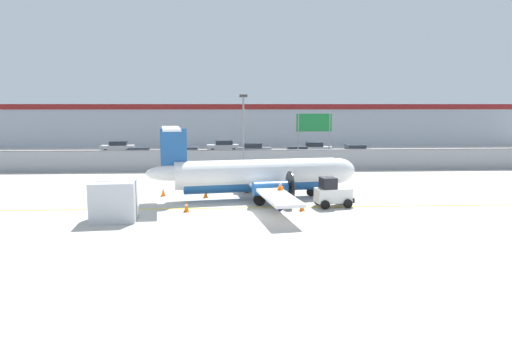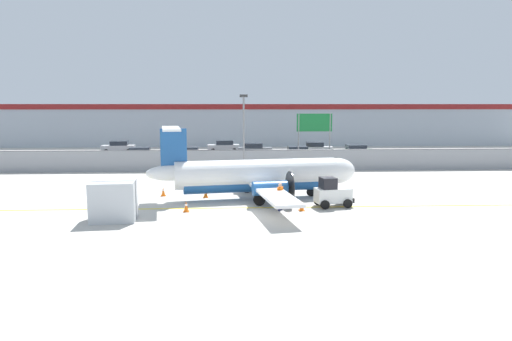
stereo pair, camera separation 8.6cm
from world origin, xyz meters
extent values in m
plane|color=#BCB7AD|center=(0.00, 0.00, 0.00)|extent=(140.00, 140.00, 0.00)
cube|color=yellow|center=(0.00, 2.00, 0.00)|extent=(84.00, 0.20, 0.01)
cube|color=gray|center=(0.00, 18.00, 1.00)|extent=(98.00, 0.04, 2.00)
cylinder|color=slate|center=(0.00, 18.00, 2.05)|extent=(98.00, 0.10, 0.10)
cube|color=#38383A|center=(0.00, 29.50, 0.06)|extent=(98.00, 17.00, 0.12)
cube|color=#A8B2BC|center=(0.00, 48.00, 3.25)|extent=(91.00, 8.00, 6.50)
cube|color=maroon|center=(0.00, 44.00, 6.10)|extent=(91.00, 0.20, 0.80)
cylinder|color=white|center=(1.03, 4.84, 1.75)|extent=(11.22, 3.63, 1.90)
ellipsoid|color=white|center=(6.77, 5.76, 1.75)|extent=(2.81, 2.19, 1.80)
ellipsoid|color=white|center=(-4.70, 3.92, 1.95)|extent=(3.25, 1.53, 1.05)
cylinder|color=#1E5193|center=(1.03, 4.84, 1.23)|extent=(10.03, 3.04, 1.48)
cube|color=white|center=(1.13, 4.85, 1.18)|extent=(4.12, 16.05, 0.18)
cylinder|color=#1E5193|center=(0.92, 7.45, 1.18)|extent=(2.31, 1.24, 0.90)
cone|color=black|center=(2.05, 7.64, 1.18)|extent=(0.51, 0.51, 0.44)
cylinder|color=#262626|center=(2.20, 7.66, 1.18)|extent=(0.37, 2.08, 2.10)
cylinder|color=#1E5193|center=(1.74, 2.32, 1.18)|extent=(2.31, 1.24, 0.90)
cone|color=black|center=(2.88, 2.50, 1.18)|extent=(0.51, 0.51, 0.44)
cylinder|color=#262626|center=(3.03, 2.53, 1.18)|extent=(0.37, 2.08, 2.10)
cube|color=#1E5193|center=(-4.42, 3.96, 3.30)|extent=(1.71, 0.45, 3.10)
cube|color=white|center=(-4.56, 3.94, 4.85)|extent=(1.85, 4.91, 0.14)
cylinder|color=#59595B|center=(4.88, 5.46, 0.79)|extent=(0.16, 0.16, 0.97)
cylinder|color=black|center=(4.88, 5.46, 0.30)|extent=(0.63, 0.31, 0.60)
cylinder|color=#59595B|center=(0.39, 6.97, 0.83)|extent=(0.16, 0.16, 0.90)
cylinder|color=black|center=(0.39, 6.97, 0.38)|extent=(0.79, 0.34, 0.76)
cylinder|color=#59595B|center=(1.09, 2.61, 0.83)|extent=(0.16, 0.16, 0.90)
cylinder|color=black|center=(1.09, 2.61, 0.38)|extent=(0.79, 0.34, 0.76)
cube|color=silver|center=(5.71, 2.10, 0.73)|extent=(2.36, 1.46, 0.90)
cube|color=black|center=(5.36, 2.04, 1.53)|extent=(1.06, 1.14, 0.70)
cube|color=black|center=(6.84, 2.29, 0.43)|extent=(0.35, 1.11, 0.30)
cylinder|color=black|center=(6.34, 2.82, 0.28)|extent=(0.58, 0.27, 0.56)
cylinder|color=black|center=(6.55, 1.63, 0.28)|extent=(0.58, 0.27, 0.56)
cylinder|color=black|center=(4.86, 2.56, 0.28)|extent=(0.58, 0.27, 0.56)
cylinder|color=black|center=(5.07, 1.38, 0.28)|extent=(0.58, 0.27, 0.56)
cylinder|color=#191E4C|center=(2.35, 1.28, 0.42)|extent=(0.23, 0.23, 0.85)
cylinder|color=#191E4C|center=(2.21, 1.14, 0.42)|extent=(0.23, 0.23, 0.85)
cylinder|color=orange|center=(2.28, 1.21, 1.15)|extent=(0.48, 0.48, 0.60)
cylinder|color=orange|center=(2.43, 1.37, 1.18)|extent=(0.14, 0.14, 0.55)
cylinder|color=orange|center=(2.13, 1.05, 1.18)|extent=(0.14, 0.14, 0.55)
sphere|color=tan|center=(2.28, 1.21, 1.59)|extent=(0.22, 0.22, 0.22)
cube|color=#B7BCC1|center=(-7.19, -0.70, 1.10)|extent=(2.59, 2.23, 2.20)
cube|color=#333338|center=(-7.19, -0.70, 1.10)|extent=(2.44, 0.32, 2.20)
cube|color=orange|center=(-5.51, 6.04, 0.02)|extent=(0.36, 0.36, 0.04)
cone|color=orange|center=(-5.51, 6.04, 0.34)|extent=(0.28, 0.28, 0.60)
cylinder|color=white|center=(-5.51, 6.04, 0.42)|extent=(0.17, 0.17, 0.08)
cube|color=orange|center=(3.59, 1.08, 0.02)|extent=(0.36, 0.36, 0.04)
cone|color=orange|center=(3.59, 1.08, 0.34)|extent=(0.28, 0.28, 0.60)
cylinder|color=white|center=(3.59, 1.08, 0.42)|extent=(0.17, 0.17, 0.08)
cube|color=orange|center=(-3.39, 1.13, 0.02)|extent=(0.36, 0.36, 0.04)
cone|color=orange|center=(-3.39, 1.13, 0.34)|extent=(0.28, 0.28, 0.60)
cylinder|color=white|center=(-3.39, 1.13, 0.42)|extent=(0.17, 0.17, 0.08)
cube|color=orange|center=(-2.49, 5.37, 0.02)|extent=(0.36, 0.36, 0.04)
cone|color=orange|center=(-2.49, 5.37, 0.34)|extent=(0.28, 0.28, 0.60)
cylinder|color=white|center=(-2.49, 5.37, 0.42)|extent=(0.17, 0.17, 0.08)
cube|color=silver|center=(-15.67, 34.52, 0.74)|extent=(4.32, 2.02, 0.80)
cube|color=#262D38|center=(-15.52, 34.54, 1.42)|extent=(2.32, 1.73, 0.56)
cylinder|color=black|center=(-16.99, 33.52, 0.42)|extent=(0.61, 0.25, 0.60)
cylinder|color=black|center=(-17.14, 35.31, 0.42)|extent=(0.61, 0.25, 0.60)
cylinder|color=black|center=(-14.20, 33.74, 0.42)|extent=(0.61, 0.25, 0.60)
cylinder|color=black|center=(-14.34, 35.53, 0.42)|extent=(0.61, 0.25, 0.60)
cube|color=red|center=(-11.13, 25.26, 0.74)|extent=(4.34, 2.08, 0.80)
cube|color=#262D38|center=(-10.98, 25.28, 1.42)|extent=(2.33, 1.76, 0.56)
cylinder|color=black|center=(-12.44, 24.24, 0.42)|extent=(0.62, 0.25, 0.60)
cylinder|color=black|center=(-12.61, 26.03, 0.42)|extent=(0.62, 0.25, 0.60)
cylinder|color=black|center=(-9.65, 24.49, 0.42)|extent=(0.62, 0.25, 0.60)
cylinder|color=black|center=(-9.82, 26.29, 0.42)|extent=(0.62, 0.25, 0.60)
cube|color=red|center=(-5.77, 25.22, 0.74)|extent=(4.23, 1.78, 0.80)
cube|color=#262D38|center=(-5.62, 25.23, 1.42)|extent=(2.23, 1.60, 0.56)
cylinder|color=black|center=(-7.15, 24.30, 0.42)|extent=(0.60, 0.21, 0.60)
cylinder|color=black|center=(-7.19, 26.09, 0.42)|extent=(0.60, 0.21, 0.60)
cylinder|color=black|center=(-4.35, 24.35, 0.42)|extent=(0.60, 0.21, 0.60)
cylinder|color=black|center=(-4.39, 26.15, 0.42)|extent=(0.60, 0.21, 0.60)
cube|color=silver|center=(-1.91, 34.84, 0.74)|extent=(4.32, 2.02, 0.80)
cube|color=#262D38|center=(-1.77, 34.85, 1.42)|extent=(2.32, 1.73, 0.56)
cylinder|color=black|center=(-3.24, 33.84, 0.42)|extent=(0.61, 0.25, 0.60)
cylinder|color=black|center=(-3.38, 35.63, 0.42)|extent=(0.61, 0.25, 0.60)
cylinder|color=black|center=(-0.45, 34.05, 0.42)|extent=(0.61, 0.25, 0.60)
cylinder|color=black|center=(-0.59, 35.85, 0.42)|extent=(0.61, 0.25, 0.60)
cube|color=slate|center=(2.10, 30.42, 0.74)|extent=(4.33, 2.06, 0.80)
cube|color=#262D38|center=(1.95, 30.43, 1.42)|extent=(2.33, 1.75, 0.56)
cylinder|color=black|center=(3.57, 31.19, 0.42)|extent=(0.62, 0.25, 0.60)
cylinder|color=black|center=(3.41, 29.40, 0.42)|extent=(0.62, 0.25, 0.60)
cylinder|color=black|center=(0.78, 31.44, 0.42)|extent=(0.62, 0.25, 0.60)
cylinder|color=black|center=(0.62, 29.65, 0.42)|extent=(0.62, 0.25, 0.60)
cube|color=#B28C19|center=(6.58, 25.59, 0.74)|extent=(4.20, 1.71, 0.80)
cube|color=#262D38|center=(6.73, 25.59, 1.42)|extent=(2.20, 1.57, 0.56)
cylinder|color=black|center=(5.17, 24.70, 0.42)|extent=(0.60, 0.20, 0.60)
cylinder|color=black|center=(5.18, 26.50, 0.42)|extent=(0.60, 0.20, 0.60)
cylinder|color=black|center=(7.97, 24.69, 0.42)|extent=(0.60, 0.20, 0.60)
cylinder|color=black|center=(7.98, 26.49, 0.42)|extent=(0.60, 0.20, 0.60)
cube|color=silver|center=(9.88, 31.44, 0.74)|extent=(4.37, 2.18, 0.80)
cube|color=#262D38|center=(9.73, 31.46, 1.42)|extent=(2.37, 1.80, 0.56)
cylinder|color=black|center=(11.37, 32.17, 0.42)|extent=(0.62, 0.27, 0.60)
cylinder|color=black|center=(11.16, 30.39, 0.42)|extent=(0.62, 0.27, 0.60)
cylinder|color=black|center=(8.59, 32.50, 0.42)|extent=(0.62, 0.27, 0.60)
cylinder|color=black|center=(8.38, 30.71, 0.42)|extent=(0.62, 0.27, 0.60)
cube|color=#19662D|center=(14.04, 27.25, 0.74)|extent=(4.26, 1.86, 0.80)
cube|color=#262D38|center=(13.89, 27.24, 1.42)|extent=(2.26, 1.64, 0.56)
cylinder|color=black|center=(15.41, 28.20, 0.42)|extent=(0.61, 0.22, 0.60)
cylinder|color=black|center=(15.47, 26.40, 0.42)|extent=(0.61, 0.22, 0.60)
cylinder|color=black|center=(12.61, 28.09, 0.42)|extent=(0.61, 0.22, 0.60)
cylinder|color=black|center=(12.68, 26.29, 0.42)|extent=(0.61, 0.22, 0.60)
cylinder|color=slate|center=(0.37, 14.56, 3.50)|extent=(0.16, 0.16, 7.00)
cube|color=#333333|center=(0.37, 14.56, 7.15)|extent=(0.70, 0.30, 0.24)
cylinder|color=slate|center=(6.05, 20.17, 2.75)|extent=(0.14, 0.14, 5.50)
cylinder|color=slate|center=(9.25, 20.17, 2.75)|extent=(0.14, 0.14, 5.50)
cube|color=#14662D|center=(7.65, 20.17, 4.60)|extent=(3.60, 0.10, 1.80)
camera|label=1|loc=(-0.57, -25.79, 6.36)|focal=32.00mm
camera|label=2|loc=(-0.49, -25.80, 6.36)|focal=32.00mm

